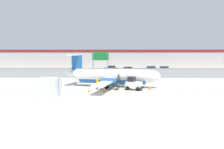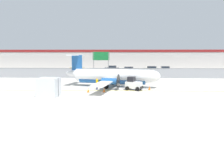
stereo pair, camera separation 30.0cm
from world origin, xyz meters
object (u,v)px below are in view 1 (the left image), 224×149
object	(u,v)px
traffic_cone_near_left	(130,85)
traffic_cone_far_left	(150,88)
parked_car_3	(111,68)
parked_car_2	(93,72)
commuter_airplane	(114,76)
highway_sign	(101,58)
ground_crew_worker	(97,83)
traffic_cone_far_right	(104,90)
parked_car_6	(164,69)
parked_car_1	(76,69)
parked_car_4	(128,70)
parked_car_0	(48,72)
cargo_container	(49,87)
parked_car_5	(150,69)
baggage_tug	(134,84)
traffic_cone_near_right	(89,90)

from	to	relation	value
traffic_cone_near_left	traffic_cone_far_left	xyz separation A→B (m)	(2.71, -2.08, 0.00)
traffic_cone_far_left	parked_car_3	bearing A→B (deg)	101.07
traffic_cone_near_left	parked_car_2	xyz separation A→B (m)	(-7.49, 18.50, 0.58)
traffic_cone_near_left	commuter_airplane	bearing A→B (deg)	167.07
commuter_airplane	highway_sign	bearing A→B (deg)	114.22
ground_crew_worker	traffic_cone_far_right	bearing A→B (deg)	-60.55
highway_sign	parked_car_6	bearing A→B (deg)	39.00
highway_sign	parked_car_3	bearing A→B (deg)	83.60
commuter_airplane	traffic_cone_far_left	size ratio (longest dim) A/B	24.98
traffic_cone_near_left	parked_car_1	bearing A→B (deg)	114.88
parked_car_4	parked_car_2	bearing A→B (deg)	-145.62
parked_car_0	parked_car_4	distance (m)	20.55
traffic_cone_near_left	parked_car_1	size ratio (longest dim) A/B	0.15
parked_car_3	parked_car_6	size ratio (longest dim) A/B	1.02
ground_crew_worker	parked_car_2	xyz separation A→B (m)	(-2.82, 20.59, -0.06)
parked_car_3	ground_crew_worker	bearing A→B (deg)	83.09
cargo_container	parked_car_6	size ratio (longest dim) A/B	0.61
parked_car_3	parked_car_5	size ratio (longest dim) A/B	1.00
traffic_cone_near_left	traffic_cone_far_right	xyz separation A→B (m)	(-3.52, -4.21, 0.00)
cargo_container	highway_sign	world-z (taller)	highway_sign
baggage_tug	traffic_cone_far_left	size ratio (longest dim) A/B	4.02
traffic_cone_far_right	traffic_cone_near_left	bearing A→B (deg)	50.13
parked_car_3	parked_car_5	world-z (taller)	same
commuter_airplane	traffic_cone_far_right	size ratio (longest dim) A/B	24.98
traffic_cone_near_left	parked_car_2	distance (m)	19.96
commuter_airplane	parked_car_5	distance (m)	29.40
parked_car_5	traffic_cone_near_right	bearing A→B (deg)	62.86
traffic_cone_near_left	traffic_cone_far_left	size ratio (longest dim) A/B	1.00
traffic_cone_near_left	parked_car_6	bearing A→B (deg)	68.33
traffic_cone_far_left	parked_car_1	size ratio (longest dim) A/B	0.15
parked_car_4	traffic_cone_near_right	bearing A→B (deg)	-107.30
parked_car_6	parked_car_3	bearing A→B (deg)	171.85
parked_car_6	highway_sign	size ratio (longest dim) A/B	0.77
ground_crew_worker	traffic_cone_far_right	size ratio (longest dim) A/B	2.66
parked_car_1	highway_sign	bearing A→B (deg)	123.63
baggage_tug	ground_crew_worker	xyz separation A→B (m)	(-5.11, 0.29, 0.10)
parked_car_1	parked_car_4	xyz separation A→B (m)	(14.79, -4.30, 0.00)
parked_car_1	parked_car_3	world-z (taller)	same
traffic_cone_near_right	commuter_airplane	bearing A→B (deg)	57.53
parked_car_5	parked_car_1	bearing A→B (deg)	-9.50
commuter_airplane	parked_car_1	size ratio (longest dim) A/B	3.69
baggage_tug	cargo_container	size ratio (longest dim) A/B	0.99
ground_crew_worker	cargo_container	distance (m)	7.37
parked_car_2	parked_car_6	world-z (taller)	same
traffic_cone_far_left	parked_car_0	xyz separation A→B (m)	(-21.02, 20.48, 0.58)
cargo_container	parked_car_6	world-z (taller)	cargo_container
cargo_container	parked_car_1	world-z (taller)	cargo_container
parked_car_5	parked_car_6	world-z (taller)	same
traffic_cone_near_right	parked_car_4	size ratio (longest dim) A/B	0.15
parked_car_1	highway_sign	size ratio (longest dim) A/B	0.79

